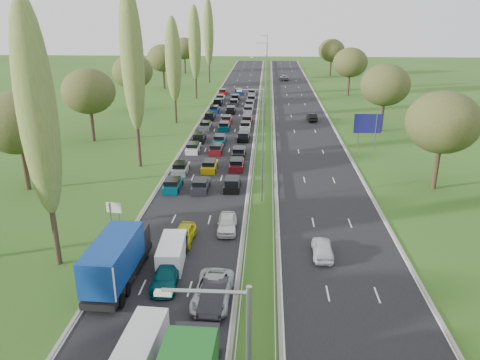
# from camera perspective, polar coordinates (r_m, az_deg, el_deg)

# --- Properties ---
(ground) EXTENTS (260.00, 260.00, 0.00)m
(ground) POSITION_cam_1_polar(r_m,az_deg,el_deg) (85.23, 3.05, 6.98)
(ground) COLOR #2C4C17
(ground) RESTS_ON ground
(near_carriageway) EXTENTS (10.50, 215.00, 0.04)m
(near_carriageway) POSITION_cam_1_polar(r_m,az_deg,el_deg) (87.96, -1.37, 7.41)
(near_carriageway) COLOR black
(near_carriageway) RESTS_ON ground
(far_carriageway) EXTENTS (10.50, 215.00, 0.04)m
(far_carriageway) POSITION_cam_1_polar(r_m,az_deg,el_deg) (87.89, 7.51, 7.24)
(far_carriageway) COLOR black
(far_carriageway) RESTS_ON ground
(central_reservation) EXTENTS (2.36, 215.00, 0.32)m
(central_reservation) POSITION_cam_1_polar(r_m,az_deg,el_deg) (87.55, 3.07, 7.70)
(central_reservation) COLOR gray
(central_reservation) RESTS_ON ground
(lamp_columns) EXTENTS (0.18, 140.18, 12.00)m
(lamp_columns) POSITION_cam_1_polar(r_m,az_deg,el_deg) (82.11, 3.12, 10.75)
(lamp_columns) COLOR gray
(lamp_columns) RESTS_ON ground
(poplar_row) EXTENTS (2.80, 127.80, 22.44)m
(poplar_row) POSITION_cam_1_polar(r_m,az_deg,el_deg) (73.39, -9.86, 14.43)
(poplar_row) COLOR #2D2116
(poplar_row) RESTS_ON ground
(woodland_left) EXTENTS (8.00, 166.00, 11.10)m
(woodland_left) POSITION_cam_1_polar(r_m,az_deg,el_deg) (71.89, -18.92, 9.76)
(woodland_left) COLOR #2D2116
(woodland_left) RESTS_ON ground
(woodland_right) EXTENTS (8.00, 153.00, 11.10)m
(woodland_right) POSITION_cam_1_polar(r_m,az_deg,el_deg) (73.19, 18.76, 9.94)
(woodland_right) COLOR #2D2116
(woodland_right) RESTS_ON ground
(traffic_queue_fill) EXTENTS (8.95, 68.38, 0.80)m
(traffic_queue_fill) POSITION_cam_1_polar(r_m,az_deg,el_deg) (83.11, -1.67, 6.98)
(traffic_queue_fill) COLOR #053F4C
(traffic_queue_fill) RESTS_ON ground
(near_car_2) EXTENTS (2.79, 5.53, 1.50)m
(near_car_2) POSITION_cam_1_polar(r_m,az_deg,el_deg) (38.31, -13.73, -9.29)
(near_car_2) COLOR silver
(near_car_2) RESTS_ON near_carriageway
(near_car_7) EXTENTS (2.02, 4.64, 1.33)m
(near_car_7) POSITION_cam_1_polar(r_m,az_deg,el_deg) (35.62, -9.00, -11.49)
(near_car_7) COLOR #05424B
(near_car_7) RESTS_ON near_carriageway
(near_car_8) EXTENTS (1.87, 4.26, 1.43)m
(near_car_8) POSITION_cam_1_polar(r_m,az_deg,el_deg) (41.38, -6.88, -6.58)
(near_car_8) COLOR #D0CE0D
(near_car_8) RESTS_ON near_carriageway
(near_car_9) EXTENTS (1.84, 4.74, 1.54)m
(near_car_9) POSITION_cam_1_polar(r_m,az_deg,el_deg) (32.96, -3.22, -13.87)
(near_car_9) COLOR black
(near_car_9) RESTS_ON near_carriageway
(near_car_10) EXTENTS (2.77, 5.60, 1.53)m
(near_car_10) POSITION_cam_1_polar(r_m,az_deg,el_deg) (33.40, -3.36, -13.38)
(near_car_10) COLOR #B3B9BD
(near_car_10) RESTS_ON near_carriageway
(near_car_12) EXTENTS (1.88, 4.33, 1.46)m
(near_car_12) POSITION_cam_1_polar(r_m,az_deg,el_deg) (43.10, -1.59, -5.28)
(near_car_12) COLOR white
(near_car_12) RESTS_ON near_carriageway
(far_car_0) EXTENTS (1.77, 4.18, 1.41)m
(far_car_0) POSITION_cam_1_polar(r_m,az_deg,el_deg) (39.46, 10.04, -8.16)
(far_car_0) COLOR silver
(far_car_0) RESTS_ON far_carriageway
(far_car_1) EXTENTS (1.77, 4.24, 1.36)m
(far_car_1) POSITION_cam_1_polar(r_m,az_deg,el_deg) (87.65, 8.77, 7.61)
(far_car_1) COLOR black
(far_car_1) RESTS_ON far_carriageway
(far_car_2) EXTENTS (2.70, 5.42, 1.48)m
(far_car_2) POSITION_cam_1_polar(r_m,az_deg,el_deg) (139.91, 5.40, 12.35)
(far_car_2) COLOR gray
(far_car_2) RESTS_ON far_carriageway
(blue_lorry) EXTENTS (2.52, 9.09, 3.84)m
(blue_lorry) POSITION_cam_1_polar(r_m,az_deg,el_deg) (35.99, -14.67, -9.19)
(blue_lorry) COLOR black
(blue_lorry) RESTS_ON near_carriageway
(white_van_front) EXTENTS (1.95, 4.98, 2.00)m
(white_van_front) POSITION_cam_1_polar(r_m,az_deg,el_deg) (29.09, -11.77, -19.01)
(white_van_front) COLOR white
(white_van_front) RESTS_ON near_carriageway
(white_van_rear) EXTENTS (1.89, 4.83, 1.94)m
(white_van_rear) POSITION_cam_1_polar(r_m,az_deg,el_deg) (38.15, -8.24, -8.63)
(white_van_rear) COLOR white
(white_van_rear) RESTS_ON near_carriageway
(info_sign) EXTENTS (1.50, 0.33, 2.10)m
(info_sign) POSITION_cam_1_polar(r_m,az_deg,el_deg) (45.85, -15.11, -3.55)
(info_sign) COLOR gray
(info_sign) RESTS_ON ground
(direction_sign) EXTENTS (4.00, 0.20, 5.20)m
(direction_sign) POSITION_cam_1_polar(r_m,az_deg,el_deg) (70.22, 15.31, 6.47)
(direction_sign) COLOR gray
(direction_sign) RESTS_ON ground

